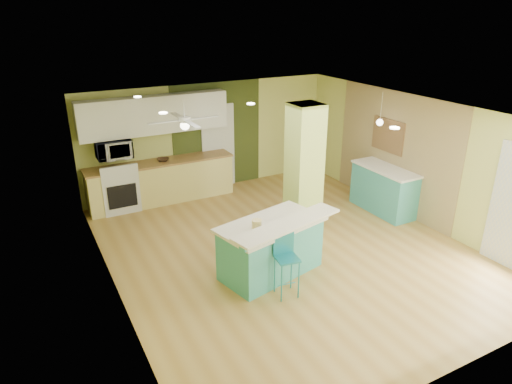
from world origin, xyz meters
TOP-DOWN VIEW (x-y plane):
  - floor at (0.00, 0.00)m, footprint 6.00×7.00m
  - ceiling at (0.00, 0.00)m, footprint 6.00×7.00m
  - wall_back at (0.00, 3.50)m, footprint 6.00×0.01m
  - wall_front at (0.00, -3.50)m, footprint 6.00×0.01m
  - wall_left at (-3.00, 0.00)m, footprint 0.01×7.00m
  - wall_right at (3.00, 0.00)m, footprint 0.01×7.00m
  - wood_panel at (2.99, 0.60)m, footprint 0.02×3.40m
  - olive_accent at (0.20, 3.49)m, footprint 2.20×0.02m
  - interior_door at (0.20, 3.46)m, footprint 0.82×0.05m
  - column at (0.65, 0.50)m, footprint 0.55×0.55m
  - kitchen_run at (-1.30, 3.20)m, footprint 3.25×0.63m
  - stove at (-2.25, 3.19)m, footprint 0.76×0.66m
  - upper_cabinets at (-1.30, 3.32)m, footprint 3.20×0.34m
  - microwave at (-2.25, 3.20)m, footprint 0.70×0.48m
  - ceiling_fan at (-1.10, 2.00)m, footprint 1.41×1.41m
  - pendant_lamp at (2.65, 0.75)m, footprint 0.14×0.14m
  - wall_decor at (2.96, 0.80)m, footprint 0.03×0.90m
  - peninsula at (-0.64, -0.55)m, footprint 2.02×1.42m
  - bar_stool at (-0.74, -1.14)m, footprint 0.37×0.37m
  - side_counter at (2.70, 0.47)m, footprint 0.64×1.51m
  - fruit_bowl at (-1.24, 3.19)m, footprint 0.33×0.33m
  - canister at (-0.94, -0.60)m, footprint 0.15×0.15m

SIDE VIEW (x-z plane):
  - floor at x=0.00m, z-range -0.01..0.00m
  - stove at x=-2.25m, z-range -0.08..1.00m
  - kitchen_run at x=-1.30m, z-range 0.00..0.94m
  - peninsula at x=-0.64m, z-range -0.04..1.00m
  - side_counter at x=2.70m, z-range 0.00..0.97m
  - bar_stool at x=-0.74m, z-range 0.17..1.16m
  - fruit_bowl at x=-1.24m, z-range 0.94..1.00m
  - canister at x=-0.94m, z-range 0.90..1.05m
  - interior_door at x=0.20m, z-range 0.00..2.00m
  - wall_back at x=0.00m, z-range 0.00..2.50m
  - wall_front at x=0.00m, z-range 0.00..2.50m
  - wall_left at x=-3.00m, z-range 0.00..2.50m
  - wall_right at x=3.00m, z-range 0.00..2.50m
  - wood_panel at x=2.99m, z-range 0.00..2.50m
  - olive_accent at x=0.20m, z-range 0.00..2.50m
  - column at x=0.65m, z-range 0.00..2.50m
  - microwave at x=-2.25m, z-range 1.16..1.55m
  - wall_decor at x=2.96m, z-range 1.20..1.90m
  - pendant_lamp at x=2.65m, z-range 1.54..2.23m
  - upper_cabinets at x=-1.30m, z-range 1.55..2.35m
  - ceiling_fan at x=-1.10m, z-range 1.77..2.38m
  - ceiling at x=0.00m, z-range 2.50..2.51m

